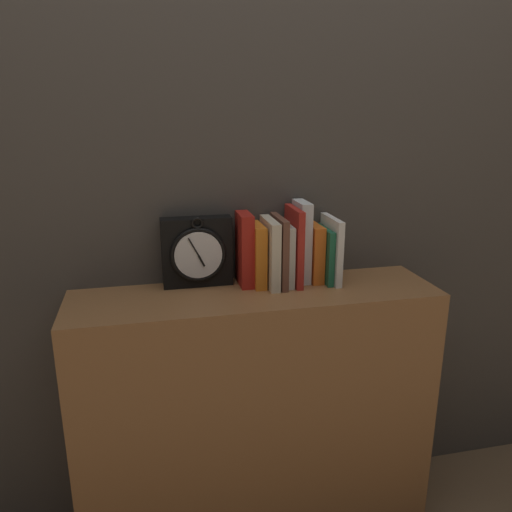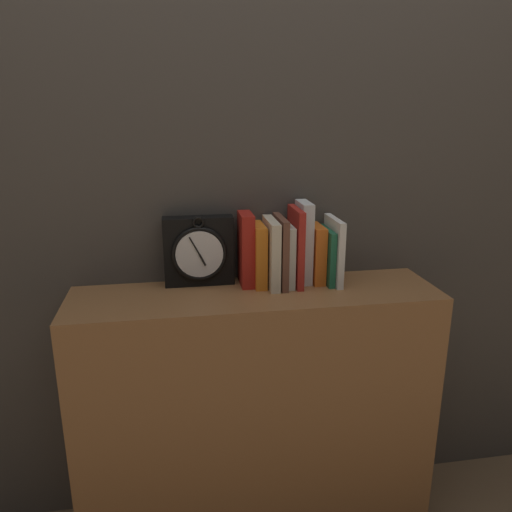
{
  "view_description": "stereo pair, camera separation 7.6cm",
  "coord_description": "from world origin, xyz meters",
  "px_view_note": "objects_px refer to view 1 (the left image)",
  "views": [
    {
      "loc": [
        -0.31,
        -1.37,
        1.37
      ],
      "look_at": [
        0.0,
        0.0,
        0.95
      ],
      "focal_mm": 35.0,
      "sensor_mm": 36.0,
      "label": 1
    },
    {
      "loc": [
        -0.23,
        -1.38,
        1.37
      ],
      "look_at": [
        0.0,
        0.0,
        0.95
      ],
      "focal_mm": 35.0,
      "sensor_mm": 36.0,
      "label": 2
    }
  ],
  "objects_px": {
    "clock": "(197,252)",
    "book_slot4_white": "(286,254)",
    "book_slot3_brown": "(279,251)",
    "book_slot8_green": "(324,254)",
    "book_slot6_white": "(301,242)",
    "book_slot5_red": "(294,246)",
    "book_slot9_white": "(331,249)",
    "book_slot0_red": "(245,249)",
    "book_slot7_orange": "(314,253)",
    "book_slot2_cream": "(270,253)",
    "book_slot1_orange": "(257,255)"
  },
  "relations": [
    {
      "from": "book_slot9_white",
      "to": "book_slot8_green",
      "type": "bearing_deg",
      "value": 163.05
    },
    {
      "from": "book_slot0_red",
      "to": "book_slot6_white",
      "type": "height_order",
      "value": "book_slot6_white"
    },
    {
      "from": "book_slot2_cream",
      "to": "book_slot5_red",
      "type": "height_order",
      "value": "book_slot5_red"
    },
    {
      "from": "clock",
      "to": "book_slot4_white",
      "type": "bearing_deg",
      "value": -7.79
    },
    {
      "from": "book_slot4_white",
      "to": "book_slot9_white",
      "type": "xyz_separation_m",
      "value": [
        0.15,
        -0.01,
        0.01
      ]
    },
    {
      "from": "book_slot0_red",
      "to": "book_slot1_orange",
      "type": "xyz_separation_m",
      "value": [
        0.04,
        -0.01,
        -0.02
      ]
    },
    {
      "from": "book_slot1_orange",
      "to": "book_slot9_white",
      "type": "xyz_separation_m",
      "value": [
        0.24,
        -0.01,
        0.01
      ]
    },
    {
      "from": "book_slot2_cream",
      "to": "book_slot3_brown",
      "type": "xyz_separation_m",
      "value": [
        0.03,
        -0.0,
        0.0
      ]
    },
    {
      "from": "clock",
      "to": "book_slot5_red",
      "type": "bearing_deg",
      "value": -8.15
    },
    {
      "from": "book_slot3_brown",
      "to": "book_slot4_white",
      "type": "distance_m",
      "value": 0.03
    },
    {
      "from": "book_slot0_red",
      "to": "book_slot4_white",
      "type": "bearing_deg",
      "value": -6.79
    },
    {
      "from": "book_slot3_brown",
      "to": "clock",
      "type": "bearing_deg",
      "value": 169.7
    },
    {
      "from": "book_slot5_red",
      "to": "book_slot9_white",
      "type": "bearing_deg",
      "value": -1.51
    },
    {
      "from": "book_slot9_white",
      "to": "book_slot6_white",
      "type": "bearing_deg",
      "value": 165.21
    },
    {
      "from": "book_slot0_red",
      "to": "book_slot6_white",
      "type": "relative_size",
      "value": 0.89
    },
    {
      "from": "clock",
      "to": "book_slot8_green",
      "type": "distance_m",
      "value": 0.4
    },
    {
      "from": "clock",
      "to": "book_slot1_orange",
      "type": "xyz_separation_m",
      "value": [
        0.18,
        -0.03,
        -0.01
      ]
    },
    {
      "from": "book_slot7_orange",
      "to": "book_slot9_white",
      "type": "bearing_deg",
      "value": -19.98
    },
    {
      "from": "clock",
      "to": "book_slot9_white",
      "type": "xyz_separation_m",
      "value": [
        0.42,
        -0.05,
        -0.0
      ]
    },
    {
      "from": "book_slot4_white",
      "to": "book_slot5_red",
      "type": "height_order",
      "value": "book_slot5_red"
    },
    {
      "from": "book_slot3_brown",
      "to": "book_slot8_green",
      "type": "xyz_separation_m",
      "value": [
        0.15,
        0.01,
        -0.02
      ]
    },
    {
      "from": "book_slot3_brown",
      "to": "book_slot6_white",
      "type": "height_order",
      "value": "book_slot6_white"
    },
    {
      "from": "book_slot6_white",
      "to": "book_slot8_green",
      "type": "height_order",
      "value": "book_slot6_white"
    },
    {
      "from": "book_slot4_white",
      "to": "book_slot7_orange",
      "type": "bearing_deg",
      "value": 6.09
    },
    {
      "from": "book_slot8_green",
      "to": "book_slot7_orange",
      "type": "bearing_deg",
      "value": 157.94
    },
    {
      "from": "book_slot2_cream",
      "to": "book_slot8_green",
      "type": "xyz_separation_m",
      "value": [
        0.18,
        0.01,
        -0.02
      ]
    },
    {
      "from": "book_slot5_red",
      "to": "book_slot6_white",
      "type": "bearing_deg",
      "value": 33.84
    },
    {
      "from": "book_slot6_white",
      "to": "book_slot7_orange",
      "type": "xyz_separation_m",
      "value": [
        0.04,
        -0.01,
        -0.04
      ]
    },
    {
      "from": "book_slot3_brown",
      "to": "book_slot9_white",
      "type": "relative_size",
      "value": 1.05
    },
    {
      "from": "book_slot2_cream",
      "to": "book_slot7_orange",
      "type": "bearing_deg",
      "value": 6.97
    },
    {
      "from": "book_slot5_red",
      "to": "book_slot9_white",
      "type": "distance_m",
      "value": 0.12
    },
    {
      "from": "book_slot3_brown",
      "to": "book_slot8_green",
      "type": "relative_size",
      "value": 1.25
    },
    {
      "from": "book_slot3_brown",
      "to": "book_slot6_white",
      "type": "xyz_separation_m",
      "value": [
        0.08,
        0.02,
        0.02
      ]
    },
    {
      "from": "clock",
      "to": "book_slot8_green",
      "type": "xyz_separation_m",
      "value": [
        0.4,
        -0.04,
        -0.02
      ]
    },
    {
      "from": "clock",
      "to": "book_slot3_brown",
      "type": "distance_m",
      "value": 0.25
    },
    {
      "from": "book_slot0_red",
      "to": "book_slot8_green",
      "type": "bearing_deg",
      "value": -3.88
    },
    {
      "from": "book_slot4_white",
      "to": "book_slot6_white",
      "type": "bearing_deg",
      "value": 15.45
    },
    {
      "from": "book_slot4_white",
      "to": "book_slot8_green",
      "type": "height_order",
      "value": "book_slot4_white"
    },
    {
      "from": "book_slot6_white",
      "to": "book_slot8_green",
      "type": "relative_size",
      "value": 1.48
    },
    {
      "from": "clock",
      "to": "book_slot2_cream",
      "type": "distance_m",
      "value": 0.22
    },
    {
      "from": "book_slot1_orange",
      "to": "book_slot4_white",
      "type": "xyz_separation_m",
      "value": [
        0.09,
        -0.01,
        -0.0
      ]
    },
    {
      "from": "clock",
      "to": "book_slot7_orange",
      "type": "bearing_deg",
      "value": -4.19
    },
    {
      "from": "book_slot0_red",
      "to": "book_slot6_white",
      "type": "xyz_separation_m",
      "value": [
        0.18,
        0.0,
        0.01
      ]
    },
    {
      "from": "book_slot1_orange",
      "to": "book_slot2_cream",
      "type": "distance_m",
      "value": 0.04
    },
    {
      "from": "book_slot3_brown",
      "to": "book_slot5_red",
      "type": "xyz_separation_m",
      "value": [
        0.05,
        0.0,
        0.01
      ]
    },
    {
      "from": "book_slot2_cream",
      "to": "book_slot6_white",
      "type": "relative_size",
      "value": 0.82
    },
    {
      "from": "book_slot0_red",
      "to": "book_slot3_brown",
      "type": "distance_m",
      "value": 0.11
    },
    {
      "from": "book_slot6_white",
      "to": "book_slot9_white",
      "type": "height_order",
      "value": "book_slot6_white"
    },
    {
      "from": "book_slot4_white",
      "to": "book_slot6_white",
      "type": "height_order",
      "value": "book_slot6_white"
    },
    {
      "from": "book_slot0_red",
      "to": "book_slot2_cream",
      "type": "bearing_deg",
      "value": -17.16
    }
  ]
}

